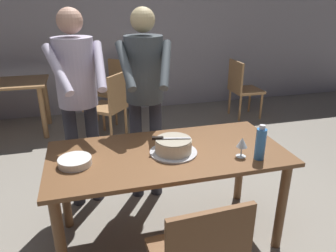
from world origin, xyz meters
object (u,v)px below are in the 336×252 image
at_px(wine_glass_near, 242,143).
at_px(background_table, 9,94).
at_px(background_chair_0, 116,88).
at_px(background_chair_1, 111,104).
at_px(background_chair_2, 242,87).
at_px(person_cutting_cake, 145,87).
at_px(cake_on_platter, 173,147).
at_px(main_dining_table, 168,165).
at_px(person_standing_beside, 77,91).
at_px(plate_stack, 75,162).
at_px(water_bottle, 260,144).
at_px(cake_knife, 163,138).

height_order(wine_glass_near, background_table, wine_glass_near).
relative_size(background_table, background_chair_0, 1.11).
bearing_deg(background_chair_1, background_chair_2, 9.15).
bearing_deg(person_cutting_cake, background_chair_0, 90.81).
height_order(cake_on_platter, background_chair_1, background_chair_1).
relative_size(background_chair_0, background_chair_1, 1.00).
xyz_separation_m(main_dining_table, background_chair_1, (-0.23, 2.04, -0.15)).
bearing_deg(background_table, person_standing_beside, -64.04).
height_order(main_dining_table, wine_glass_near, wine_glass_near).
height_order(background_chair_0, background_chair_1, same).
distance_m(main_dining_table, wine_glass_near, 0.56).
bearing_deg(background_chair_1, plate_stack, -101.33).
height_order(cake_on_platter, plate_stack, cake_on_platter).
relative_size(background_table, background_chair_2, 1.11).
height_order(cake_on_platter, background_chair_0, background_chair_0).
distance_m(plate_stack, water_bottle, 1.25).
xyz_separation_m(cake_on_platter, cake_knife, (-0.07, 0.02, 0.06)).
distance_m(cake_on_platter, plate_stack, 0.68).
bearing_deg(plate_stack, background_chair_2, 44.05).
height_order(main_dining_table, background_chair_0, background_chair_0).
bearing_deg(main_dining_table, background_chair_2, 52.30).
xyz_separation_m(cake_on_platter, background_table, (-1.57, 2.60, -0.22)).
bearing_deg(person_standing_beside, water_bottle, -37.72).
xyz_separation_m(main_dining_table, plate_stack, (-0.65, -0.03, 0.14)).
bearing_deg(person_cutting_cake, wine_glass_near, -57.70).
xyz_separation_m(main_dining_table, cake_knife, (-0.04, -0.01, 0.23)).
height_order(cake_on_platter, wine_glass_near, wine_glass_near).
distance_m(cake_knife, background_chair_0, 2.88).
xyz_separation_m(plate_stack, person_cutting_cake, (0.60, 0.64, 0.30)).
bearing_deg(person_cutting_cake, person_standing_beside, 176.89).
bearing_deg(background_chair_1, wine_glass_near, -72.49).
bearing_deg(background_chair_1, background_chair_0, 78.79).
xyz_separation_m(wine_glass_near, background_chair_1, (-0.71, 2.24, -0.36)).
height_order(cake_on_platter, person_cutting_cake, person_cutting_cake).
height_order(plate_stack, wine_glass_near, wine_glass_near).
xyz_separation_m(main_dining_table, cake_on_platter, (0.03, -0.03, 0.16)).
bearing_deg(cake_knife, background_chair_2, 51.88).
bearing_deg(plate_stack, background_chair_0, 78.70).
xyz_separation_m(wine_glass_near, background_chair_2, (1.36, 2.57, -0.36)).
bearing_deg(water_bottle, wine_glass_near, 149.28).
bearing_deg(background_chair_0, background_chair_1, -101.21).
relative_size(person_cutting_cake, background_chair_2, 1.91).
bearing_deg(person_standing_beside, cake_on_platter, -46.96).
xyz_separation_m(cake_on_platter, plate_stack, (-0.68, 0.00, -0.03)).
xyz_separation_m(main_dining_table, wine_glass_near, (0.47, -0.20, 0.21)).
relative_size(person_cutting_cake, person_standing_beside, 1.00).
height_order(water_bottle, person_standing_beside, person_standing_beside).
distance_m(main_dining_table, water_bottle, 0.67).
height_order(main_dining_table, cake_on_platter, cake_on_platter).
xyz_separation_m(background_table, background_chair_2, (3.37, -0.20, -0.09)).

